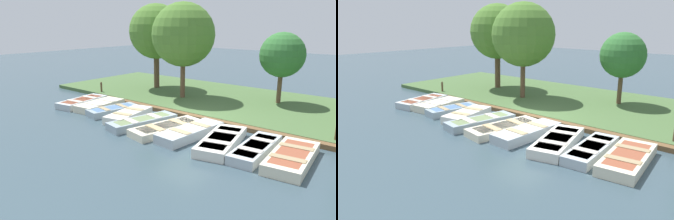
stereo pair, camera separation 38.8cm
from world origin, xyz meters
TOP-DOWN VIEW (x-y plane):
  - ground_plane at (0.00, 0.00)m, footprint 80.00×80.00m
  - shore_bank at (-5.00, 0.00)m, footprint 8.00×24.00m
  - dock_walkway at (-1.36, 0.00)m, footprint 1.45×14.98m
  - rowboat_0 at (0.97, -6.54)m, footprint 3.10×1.59m
  - rowboat_1 at (0.87, -5.13)m, footprint 2.80×1.51m
  - rowboat_2 at (1.08, -3.79)m, footprint 2.78×1.49m
  - rowboat_3 at (1.23, -2.48)m, footprint 2.86×1.53m
  - rowboat_4 at (1.54, -1.24)m, footprint 3.43×1.62m
  - rowboat_5 at (1.49, 0.16)m, footprint 3.54×1.77m
  - rowboat_6 at (1.39, 1.32)m, footprint 3.30×1.29m
  - rowboat_7 at (1.46, 2.83)m, footprint 3.44×1.90m
  - rowboat_8 at (1.33, 4.17)m, footprint 3.14×1.19m
  - rowboat_9 at (1.30, 5.45)m, footprint 3.20×1.55m
  - mooring_post_near at (-1.42, -7.79)m, footprint 0.12×0.12m
  - park_tree_far_left at (-4.81, -6.03)m, footprint 3.59×3.59m
  - park_tree_left at (-3.51, -2.81)m, footprint 3.64×3.64m
  - park_tree_center at (-5.80, 2.15)m, footprint 2.42×2.42m

SIDE VIEW (x-z plane):
  - ground_plane at x=0.00m, z-range 0.00..0.00m
  - dock_walkway at x=-1.36m, z-range 0.00..0.20m
  - shore_bank at x=-5.00m, z-range 0.00..0.22m
  - rowboat_5 at x=1.49m, z-range 0.00..0.34m
  - rowboat_2 at x=1.08m, z-range 0.00..0.37m
  - rowboat_4 at x=1.54m, z-range 0.00..0.37m
  - rowboat_8 at x=1.33m, z-range 0.00..0.37m
  - rowboat_0 at x=0.97m, z-range 0.00..0.37m
  - rowboat_7 at x=1.46m, z-range 0.00..0.39m
  - rowboat_9 at x=1.30m, z-range 0.00..0.39m
  - rowboat_1 at x=0.87m, z-range 0.00..0.40m
  - rowboat_3 at x=1.23m, z-range 0.00..0.41m
  - rowboat_6 at x=1.39m, z-range 0.00..0.41m
  - mooring_post_near at x=-1.42m, z-range 0.00..0.86m
  - park_tree_center at x=-5.80m, z-range 0.81..4.89m
  - park_tree_left at x=-3.51m, z-range 1.01..6.71m
  - park_tree_far_left at x=-4.81m, z-range 1.06..6.82m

